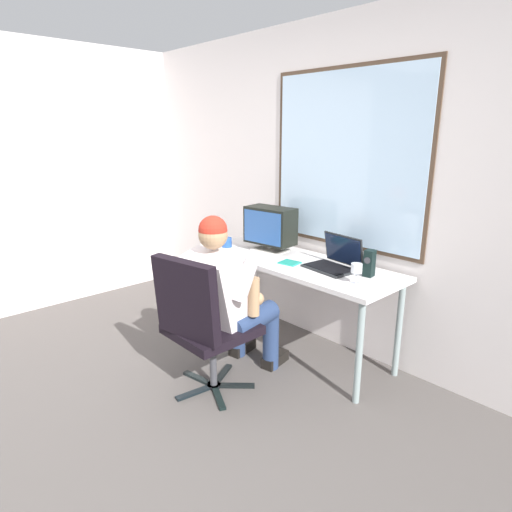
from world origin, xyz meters
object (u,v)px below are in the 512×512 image
Objects in this scene: cd_case at (290,263)px; person_seated at (227,296)px; crt_monitor at (270,226)px; coffee_mug at (227,242)px; laptop at (336,260)px; desk at (293,268)px; office_chair at (200,319)px; wine_glass at (356,270)px; desk_speaker at (369,263)px.

person_seated is at bearing -94.12° from cd_case.
coffee_mug is at bearing -153.45° from crt_monitor.
cd_case is (-0.31, -0.16, -0.06)m from laptop.
desk is at bearing 90.56° from person_seated.
coffee_mug is at bearing -176.78° from cd_case.
crt_monitor is 0.43m from cd_case.
office_chair reaches higher than wine_glass.
desk is at bearing -9.21° from crt_monitor.
laptop reaches higher than wine_glass.
crt_monitor is 1.12× the size of laptop.
coffee_mug reaches higher than desk.
coffee_mug is (-0.66, 0.54, 0.16)m from person_seated.
crt_monitor reaches higher than office_chair.
wine_glass is at bearing 40.60° from person_seated.
desk_speaker reaches higher than cd_case.
crt_monitor is (-0.35, 0.98, 0.41)m from office_chair.
office_chair is 1.07m from wine_glass.
laptop is 2.08× the size of desk_speaker.
cd_case is at bearing -162.92° from desk_speaker.
cd_case is at bearing 89.99° from office_chair.
desk_speaker is (0.93, 0.04, -0.12)m from crt_monitor.
wine_glass is 1.58× the size of coffee_mug.
person_seated reaches higher than cd_case.
laptop is (0.31, 1.01, 0.26)m from office_chair.
desk_speaker is (-0.03, 0.20, -0.01)m from wine_glass.
wine_glass is at bearing 53.44° from office_chair.
desk is 4.00× the size of crt_monitor.
crt_monitor is at bearing 170.79° from desk.
cd_case is at bearing 85.88° from person_seated.
office_chair is 1.10m from coffee_mug.
laptop is (0.36, 0.08, 0.13)m from desk.
wine_glass is 0.75× the size of desk_speaker.
desk_speaker is 0.61m from cd_case.
laptop is 2.79× the size of wine_glass.
cd_case is (-0.58, -0.18, -0.09)m from desk_speaker.
laptop is at bearing 64.88° from person_seated.
cd_case is (0.04, 0.58, 0.13)m from person_seated.
wine_glass is (0.66, -0.11, 0.17)m from desk.
person_seated is 8.67× the size of wine_glass.
office_chair is 0.81× the size of person_seated.
crt_monitor reaches higher than wine_glass.
cd_case is at bearing 177.97° from wine_glass.
coffee_mug is (-1.01, -0.20, -0.02)m from laptop.
person_seated is (0.01, -0.67, -0.05)m from desk.
coffee_mug is at bearing -170.39° from desk_speaker.
office_chair is at bearing -106.94° from laptop.
desk is at bearing 92.95° from office_chair.
desk_speaker is at bearing 50.70° from person_seated.
crt_monitor is (-0.30, 0.05, 0.28)m from desk.
crt_monitor is (-0.31, 0.72, 0.33)m from person_seated.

